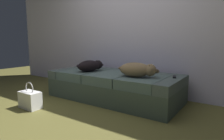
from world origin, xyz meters
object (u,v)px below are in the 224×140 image
at_px(dog_tan, 138,70).
at_px(couch, 114,86).
at_px(handbag, 30,100).
at_px(dog_dark, 90,66).
at_px(tv_remote, 174,77).

bearing_deg(dog_tan, couch, 165.96).
xyz_separation_m(couch, dog_tan, (0.49, -0.12, 0.33)).
xyz_separation_m(dog_tan, handbag, (-1.22, -0.93, -0.42)).
bearing_deg(dog_dark, handbag, -108.64).
relative_size(dog_dark, dog_tan, 0.91).
bearing_deg(handbag, dog_tan, 37.23).
bearing_deg(couch, dog_dark, -165.74).
relative_size(couch, dog_tan, 3.51).
relative_size(dog_dark, tv_remote, 3.67).
distance_m(dog_tan, handbag, 1.59).
height_order(couch, dog_dark, dog_dark).
bearing_deg(handbag, couch, 55.35).
relative_size(couch, tv_remote, 14.17).
bearing_deg(couch, handbag, -124.65).
height_order(dog_tan, handbag, dog_tan).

